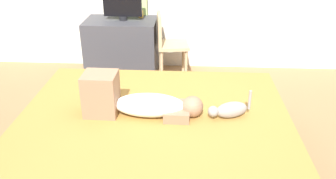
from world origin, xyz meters
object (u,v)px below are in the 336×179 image
at_px(tv_monitor, 123,6).
at_px(cup, 141,14).
at_px(person_lying, 137,101).
at_px(bed, 154,144).
at_px(chair_by_desk, 167,42).
at_px(cat, 229,110).
at_px(desk, 122,48).

xyz_separation_m(tv_monitor, cup, (0.20, 0.14, -0.14)).
xyz_separation_m(person_lying, tv_monitor, (-0.43, 1.90, 0.31)).
xyz_separation_m(bed, person_lying, (-0.14, 0.05, 0.37)).
relative_size(cup, chair_by_desk, 0.10).
height_order(cat, desk, desk).
height_order(cat, chair_by_desk, chair_by_desk).
bearing_deg(bed, tv_monitor, 106.21).
bearing_deg(bed, chair_by_desk, 90.14).
relative_size(desk, cup, 10.23).
bearing_deg(cup, desk, -149.81).
distance_m(bed, cat, 0.67).
bearing_deg(tv_monitor, person_lying, -77.26).
xyz_separation_m(bed, cup, (-0.36, 2.09, 0.54)).
bearing_deg(tv_monitor, chair_by_desk, -11.83).
bearing_deg(cup, tv_monitor, -145.37).
bearing_deg(cat, tv_monitor, 121.21).
bearing_deg(tv_monitor, bed, -73.79).
distance_m(person_lying, cup, 2.06).
bearing_deg(desk, cat, -57.96).
bearing_deg(bed, cup, 99.82).
xyz_separation_m(person_lying, chair_by_desk, (0.13, 1.78, -0.10)).
height_order(cat, tv_monitor, tv_monitor).
bearing_deg(chair_by_desk, person_lying, -94.25).
bearing_deg(tv_monitor, cat, -58.79).
relative_size(person_lying, desk, 1.04).
bearing_deg(person_lying, bed, -19.28).
xyz_separation_m(person_lying, cat, (0.73, -0.01, -0.05)).
xyz_separation_m(bed, desk, (-0.60, 1.95, 0.12)).
xyz_separation_m(cat, tv_monitor, (-1.16, 1.91, 0.36)).
relative_size(cat, chair_by_desk, 0.40).
height_order(person_lying, chair_by_desk, chair_by_desk).
height_order(person_lying, desk, person_lying).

